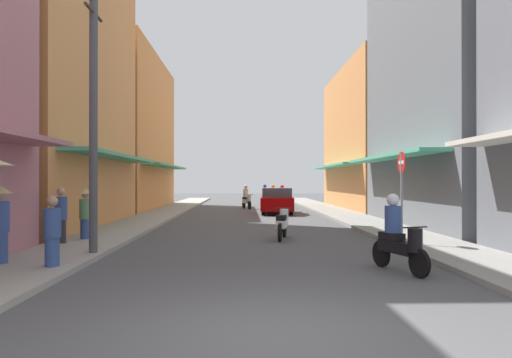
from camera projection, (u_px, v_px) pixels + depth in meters
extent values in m
plane|color=#4C4C4F|center=(252.00, 219.00, 22.86)|extent=(93.65, 93.65, 0.00)
cube|color=#9E9991|center=(151.00, 218.00, 22.73)|extent=(2.16, 50.57, 0.12)
cube|color=gray|center=(351.00, 217.00, 22.99)|extent=(2.16, 50.57, 0.12)
cube|color=#D88C4C|center=(28.00, 18.00, 18.59)|extent=(6.00, 10.73, 16.53)
cube|color=#4CB28C|center=(117.00, 157.00, 18.66)|extent=(1.10, 9.66, 0.12)
cube|color=#D88C4C|center=(114.00, 133.00, 30.91)|extent=(6.00, 12.98, 9.99)
cube|color=#4CB28C|center=(167.00, 166.00, 30.99)|extent=(1.10, 11.68, 0.12)
cube|color=slate|center=(475.00, 23.00, 18.98)|extent=(6.00, 10.40, 16.47)
cube|color=#4CB28C|center=(389.00, 157.00, 18.87)|extent=(1.10, 9.36, 0.12)
cube|color=#D88C4C|center=(386.00, 139.00, 30.82)|extent=(6.00, 12.58, 9.15)
cube|color=#4CB28C|center=(333.00, 166.00, 30.71)|extent=(1.10, 11.32, 0.12)
cylinder|color=black|center=(285.00, 228.00, 15.45)|extent=(0.19, 0.56, 0.56)
cylinder|color=black|center=(280.00, 233.00, 14.21)|extent=(0.19, 0.56, 0.56)
cube|color=silver|center=(282.00, 224.00, 14.78)|extent=(0.47, 1.04, 0.24)
cube|color=black|center=(281.00, 218.00, 14.59)|extent=(0.39, 0.60, 0.14)
cylinder|color=silver|center=(284.00, 216.00, 15.32)|extent=(0.28, 0.28, 0.45)
cylinder|color=black|center=(284.00, 208.00, 15.33)|extent=(0.55, 0.14, 0.03)
cylinder|color=black|center=(249.00, 205.00, 30.38)|extent=(0.24, 0.56, 0.56)
cylinder|color=black|center=(244.00, 204.00, 31.56)|extent=(0.24, 0.56, 0.56)
cube|color=#B2B2B7|center=(246.00, 201.00, 31.02)|extent=(0.56, 1.04, 0.24)
cube|color=black|center=(245.00, 198.00, 31.21)|extent=(0.43, 0.62, 0.14)
cylinder|color=#B2B2B7|center=(249.00, 199.00, 30.50)|extent=(0.28, 0.28, 0.45)
cylinder|color=black|center=(249.00, 195.00, 30.50)|extent=(0.53, 0.19, 0.03)
cylinder|color=beige|center=(246.00, 193.00, 31.16)|extent=(0.34, 0.34, 0.55)
sphere|color=#B2B2B7|center=(246.00, 187.00, 31.17)|extent=(0.26, 0.26, 0.26)
cylinder|color=black|center=(278.00, 204.00, 32.29)|extent=(0.21, 0.56, 0.56)
cylinder|color=black|center=(284.00, 205.00, 31.08)|extent=(0.21, 0.56, 0.56)
cube|color=#1E38B7|center=(281.00, 201.00, 31.64)|extent=(0.50, 1.04, 0.24)
cube|color=black|center=(282.00, 198.00, 31.44)|extent=(0.40, 0.61, 0.14)
cylinder|color=#1E38B7|center=(279.00, 198.00, 32.17)|extent=(0.28, 0.28, 0.45)
cylinder|color=black|center=(279.00, 194.00, 32.17)|extent=(0.54, 0.16, 0.03)
cylinder|color=#598C59|center=(282.00, 193.00, 31.49)|extent=(0.34, 0.34, 0.55)
sphere|color=red|center=(282.00, 187.00, 31.50)|extent=(0.26, 0.26, 0.26)
cylinder|color=black|center=(272.00, 202.00, 34.51)|extent=(0.09, 0.56, 0.56)
cylinder|color=black|center=(273.00, 203.00, 33.26)|extent=(0.09, 0.56, 0.56)
cube|color=orange|center=(273.00, 200.00, 33.84)|extent=(0.30, 1.01, 0.24)
cube|color=black|center=(273.00, 197.00, 33.64)|extent=(0.29, 0.57, 0.14)
cylinder|color=orange|center=(273.00, 197.00, 34.39)|extent=(0.28, 0.28, 0.45)
cylinder|color=black|center=(273.00, 193.00, 34.39)|extent=(0.55, 0.04, 0.03)
cylinder|color=#BF8C3F|center=(273.00, 192.00, 33.69)|extent=(0.34, 0.34, 0.55)
sphere|color=orange|center=(273.00, 186.00, 33.69)|extent=(0.26, 0.26, 0.26)
cylinder|color=black|center=(419.00, 263.00, 8.91)|extent=(0.25, 0.56, 0.56)
cylinder|color=black|center=(381.00, 254.00, 10.09)|extent=(0.25, 0.56, 0.56)
cube|color=black|center=(398.00, 247.00, 9.55)|extent=(0.57, 1.04, 0.24)
cube|color=black|center=(392.00, 236.00, 9.74)|extent=(0.44, 0.62, 0.14)
cylinder|color=black|center=(415.00, 240.00, 9.03)|extent=(0.28, 0.28, 0.45)
cylinder|color=black|center=(415.00, 227.00, 9.03)|extent=(0.53, 0.20, 0.03)
cylinder|color=#334C8C|center=(393.00, 219.00, 9.69)|extent=(0.34, 0.34, 0.55)
sphere|color=silver|center=(393.00, 200.00, 9.69)|extent=(0.26, 0.26, 0.26)
cylinder|color=black|center=(266.00, 201.00, 36.80)|extent=(0.18, 0.57, 0.56)
cylinder|color=black|center=(264.00, 202.00, 35.57)|extent=(0.18, 0.57, 0.56)
cube|color=#197233|center=(265.00, 198.00, 36.14)|extent=(0.46, 1.03, 0.24)
cube|color=black|center=(265.00, 196.00, 35.94)|extent=(0.38, 0.60, 0.14)
cylinder|color=#197233|center=(266.00, 196.00, 36.68)|extent=(0.28, 0.28, 0.45)
cylinder|color=black|center=(266.00, 192.00, 36.68)|extent=(0.55, 0.13, 0.03)
cylinder|color=#99333F|center=(265.00, 191.00, 35.99)|extent=(0.34, 0.34, 0.55)
sphere|color=#1E38B7|center=(265.00, 186.00, 35.99)|extent=(0.26, 0.26, 0.26)
cube|color=#8C0000|center=(277.00, 203.00, 26.43)|extent=(2.00, 4.20, 0.70)
cube|color=#333D47|center=(277.00, 193.00, 26.28)|extent=(1.72, 2.19, 0.60)
cylinder|color=black|center=(264.00, 207.00, 27.70)|extent=(0.22, 0.65, 0.64)
cylinder|color=black|center=(289.00, 207.00, 27.65)|extent=(0.22, 0.65, 0.64)
cylinder|color=black|center=(263.00, 209.00, 25.20)|extent=(0.22, 0.65, 0.64)
cylinder|color=black|center=(291.00, 209.00, 25.16)|extent=(0.22, 0.65, 0.64)
cylinder|color=#262628|center=(61.00, 234.00, 13.03)|extent=(0.28, 0.28, 0.76)
cylinder|color=#334C8C|center=(61.00, 208.00, 13.03)|extent=(0.34, 0.34, 0.64)
sphere|color=tan|center=(61.00, 192.00, 13.03)|extent=(0.22, 0.22, 0.22)
cylinder|color=#334C8C|center=(1.00, 251.00, 9.80)|extent=(0.28, 0.28, 0.77)
cylinder|color=#334C8C|center=(1.00, 217.00, 9.80)|extent=(0.34, 0.34, 0.65)
sphere|color=tan|center=(1.00, 194.00, 9.81)|extent=(0.22, 0.22, 0.22)
cone|color=#D1B77A|center=(1.00, 190.00, 9.81)|extent=(0.44, 0.44, 0.16)
cylinder|color=#334C8C|center=(85.00, 231.00, 13.99)|extent=(0.28, 0.28, 0.70)
cylinder|color=#598C59|center=(85.00, 209.00, 13.99)|extent=(0.34, 0.34, 0.59)
sphere|color=tan|center=(85.00, 194.00, 13.99)|extent=(0.22, 0.22, 0.22)
cone|color=#D1B77A|center=(85.00, 191.00, 13.99)|extent=(0.44, 0.44, 0.16)
cylinder|color=#334C8C|center=(52.00, 255.00, 9.47)|extent=(0.28, 0.28, 0.70)
cylinder|color=#334C8C|center=(52.00, 223.00, 9.48)|extent=(0.34, 0.34, 0.59)
sphere|color=tan|center=(52.00, 201.00, 9.48)|extent=(0.22, 0.22, 0.22)
cylinder|color=#4C4C4F|center=(93.00, 122.00, 11.32)|extent=(0.20, 0.20, 6.50)
cylinder|color=#3F382D|center=(94.00, 12.00, 11.33)|extent=(0.08, 1.20, 0.08)
cylinder|color=gray|center=(402.00, 201.00, 12.90)|extent=(0.07, 0.07, 2.60)
cylinder|color=red|center=(402.00, 162.00, 12.90)|extent=(0.02, 0.60, 0.60)
cube|color=white|center=(402.00, 162.00, 12.90)|extent=(0.03, 0.40, 0.10)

